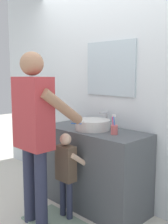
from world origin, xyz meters
name	(u,v)px	position (x,y,z in m)	size (l,w,h in m)	color
ground_plane	(74,214)	(0.00, 0.00, 0.00)	(14.00, 14.00, 0.00)	silver
back_wall	(113,85)	(0.00, 0.62, 1.35)	(4.40, 0.10, 2.70)	silver
vanity_cabinet	(93,168)	(0.00, 0.30, 0.44)	(1.24, 0.54, 0.88)	#4C5156
sink_basin	(92,125)	(0.00, 0.28, 0.94)	(0.38, 0.38, 0.11)	silver
faucet	(106,120)	(0.00, 0.51, 0.96)	(0.18, 0.14, 0.18)	#B7BABF
toothbrush_cup	(114,129)	(0.32, 0.27, 0.93)	(0.07, 0.07, 0.21)	#D86666
bath_mat	(56,222)	(0.00, -0.25, 0.01)	(0.64, 0.40, 0.02)	gray
child_toddler	(66,168)	(0.00, -0.10, 0.54)	(0.28, 0.28, 0.90)	#2D334C
adult_parent	(35,124)	(-0.13, -0.38, 1.01)	(0.52, 0.55, 1.69)	#2D334C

